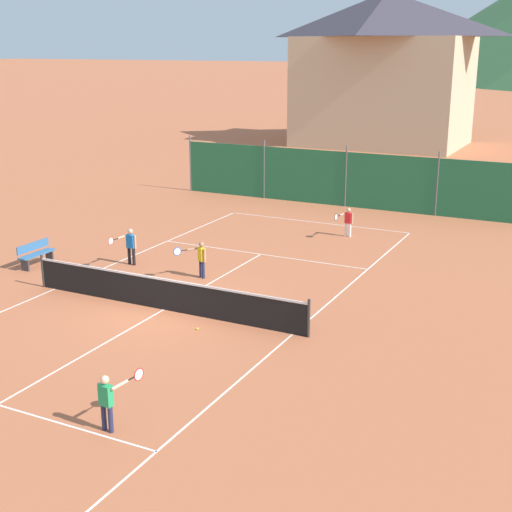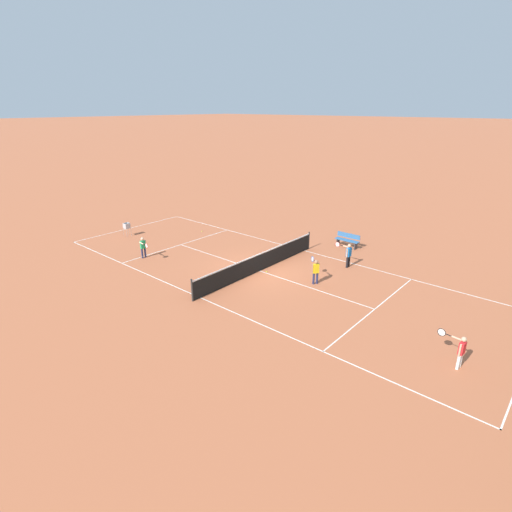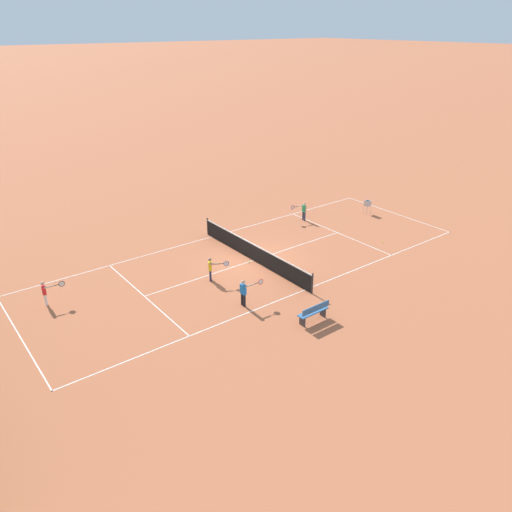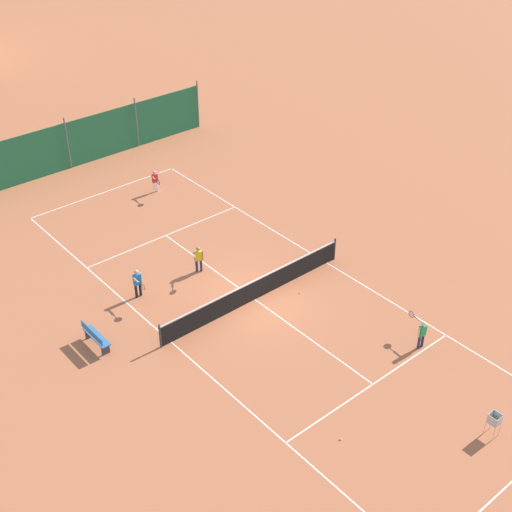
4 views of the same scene
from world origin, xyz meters
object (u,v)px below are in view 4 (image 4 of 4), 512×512
at_px(ball_hopper, 494,420).
at_px(player_near_service, 421,332).
at_px(tennis_ball_mid_court, 247,295).
at_px(tennis_ball_alley_left, 341,439).
at_px(player_near_baseline, 138,282).
at_px(courtside_bench, 95,337).
at_px(tennis_net, 255,289).
at_px(player_far_service, 155,180).
at_px(tennis_ball_by_net_right, 300,293).
at_px(player_far_baseline, 198,258).

bearing_deg(ball_hopper, player_near_service, 68.88).
bearing_deg(tennis_ball_mid_court, tennis_ball_alley_left, -108.17).
distance_m(player_near_baseline, courtside_bench, 3.27).
relative_size(tennis_net, player_far_service, 7.80).
height_order(tennis_net, player_far_service, player_far_service).
bearing_deg(player_near_baseline, courtside_bench, -151.14).
xyz_separation_m(player_near_service, player_far_service, (-0.82, 16.35, -0.02)).
distance_m(tennis_ball_alley_left, courtside_bench, 9.76).
relative_size(tennis_ball_mid_court, ball_hopper, 0.07).
bearing_deg(player_near_service, ball_hopper, -111.12).
bearing_deg(tennis_ball_alley_left, tennis_ball_by_net_right, 56.39).
bearing_deg(ball_hopper, player_near_baseline, 108.99).
relative_size(player_far_baseline, player_far_service, 1.04).
bearing_deg(player_near_service, tennis_ball_by_net_right, 102.22).
bearing_deg(player_near_baseline, tennis_ball_mid_court, -39.47).
distance_m(tennis_net, ball_hopper, 10.46).
xyz_separation_m(tennis_net, tennis_ball_alley_left, (-2.68, -7.44, -0.47)).
bearing_deg(courtside_bench, tennis_ball_alley_left, -67.91).
height_order(tennis_net, tennis_ball_alley_left, tennis_net).
xyz_separation_m(player_near_service, player_near_baseline, (-6.30, 9.32, 0.05)).
relative_size(ball_hopper, courtside_bench, 0.59).
distance_m(tennis_ball_mid_court, ball_hopper, 10.87).
bearing_deg(ball_hopper, player_far_service, 87.74).
xyz_separation_m(player_near_baseline, ball_hopper, (4.67, -13.56, -0.10)).
height_order(player_near_baseline, player_far_service, player_near_baseline).
bearing_deg(player_near_baseline, player_far_baseline, -2.66).
relative_size(player_near_service, ball_hopper, 1.36).
bearing_deg(tennis_ball_by_net_right, player_near_baseline, 141.82).
bearing_deg(tennis_ball_alley_left, player_near_baseline, 94.38).
bearing_deg(ball_hopper, tennis_ball_mid_court, 96.80).
bearing_deg(tennis_ball_by_net_right, tennis_ball_alley_left, -123.61).
height_order(player_near_service, courtside_bench, player_near_service).
height_order(player_far_service, ball_hopper, player_far_service).
bearing_deg(tennis_ball_by_net_right, player_far_service, 88.37).
distance_m(player_near_service, courtside_bench, 12.00).
distance_m(tennis_ball_alley_left, tennis_ball_mid_court, 8.24).
bearing_deg(tennis_ball_mid_court, player_near_service, -65.92).
distance_m(tennis_net, player_near_baseline, 4.72).
distance_m(player_far_service, courtside_bench, 11.98).
xyz_separation_m(tennis_ball_by_net_right, courtside_bench, (-8.02, 2.49, 0.42)).
bearing_deg(player_far_service, player_near_service, -87.11).
distance_m(player_far_service, tennis_ball_by_net_right, 11.11).
height_order(tennis_ball_mid_court, tennis_ball_by_net_right, same).
bearing_deg(courtside_bench, tennis_ball_by_net_right, -17.24).
height_order(tennis_net, player_near_service, player_near_service).
height_order(ball_hopper, courtside_bench, ball_hopper).
bearing_deg(player_far_baseline, ball_hopper, -82.61).
xyz_separation_m(tennis_net, player_near_baseline, (-3.49, 3.17, 0.26)).
relative_size(player_far_service, tennis_ball_mid_court, 17.82).
relative_size(tennis_net, player_far_baseline, 7.48).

